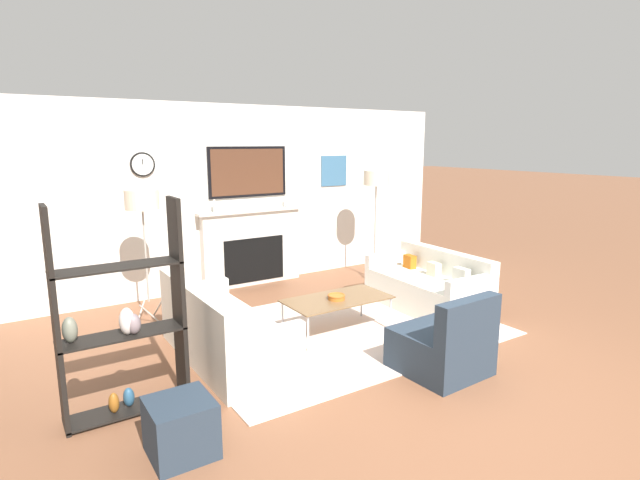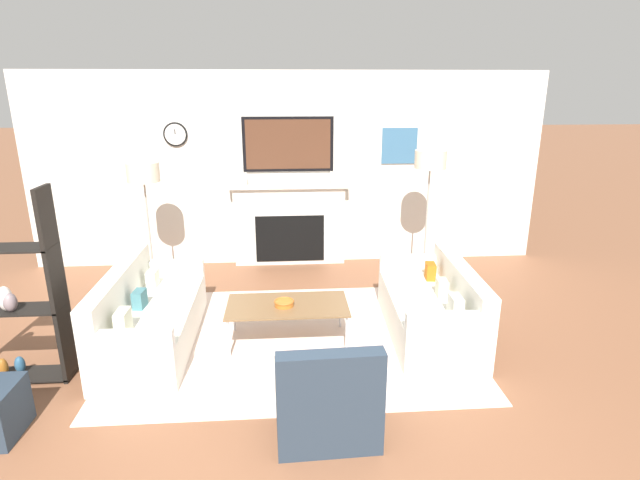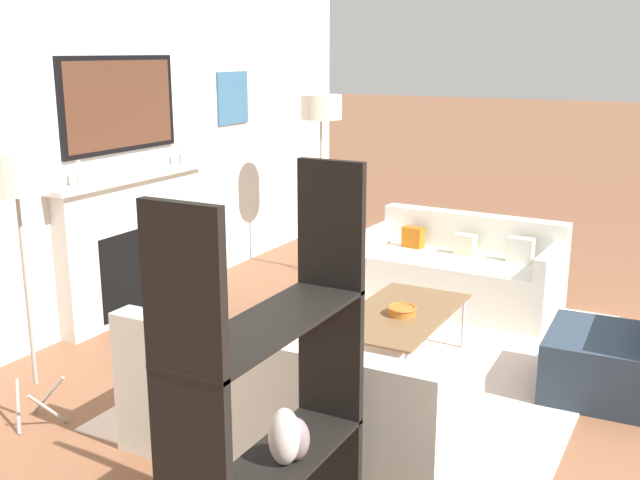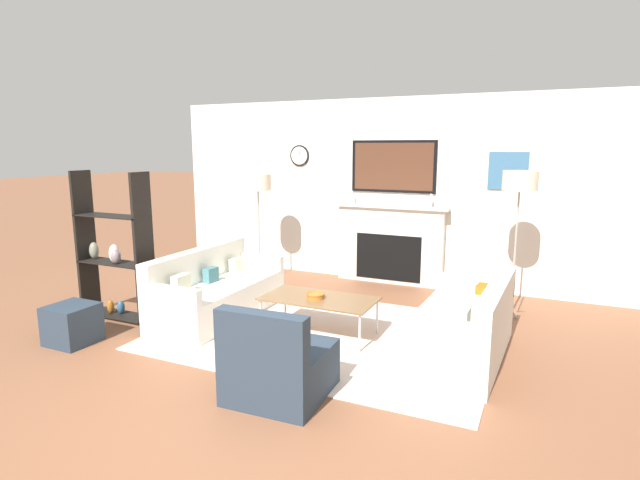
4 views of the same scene
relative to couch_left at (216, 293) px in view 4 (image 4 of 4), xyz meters
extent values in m
plane|color=brown|center=(1.44, -1.90, -0.28)|extent=(60.00, 60.00, 0.00)
cube|color=silver|center=(1.44, 2.43, 1.07)|extent=(7.24, 0.07, 2.70)
cube|color=beige|center=(1.44, 2.32, 0.28)|extent=(1.58, 0.16, 1.12)
cube|color=black|center=(1.44, 2.23, 0.12)|extent=(0.98, 0.01, 0.67)
cube|color=beige|center=(1.44, 2.30, 0.86)|extent=(1.70, 0.22, 0.04)
cylinder|color=#B2AD9E|center=(0.85, 2.27, 0.93)|extent=(0.04, 0.04, 0.10)
cylinder|color=white|center=(0.85, 2.27, 1.03)|extent=(0.03, 0.03, 0.09)
cylinder|color=#B2AD9E|center=(2.03, 2.27, 0.93)|extent=(0.04, 0.04, 0.10)
cylinder|color=white|center=(2.03, 2.27, 1.03)|extent=(0.03, 0.03, 0.09)
cube|color=black|center=(1.44, 2.39, 1.44)|extent=(1.26, 0.04, 0.75)
cube|color=#4C2D1E|center=(1.44, 2.37, 1.44)|extent=(1.17, 0.01, 0.68)
cylinder|color=black|center=(-0.08, 2.39, 1.58)|extent=(0.32, 0.02, 0.32)
cylinder|color=silver|center=(-0.08, 2.37, 1.58)|extent=(0.28, 0.00, 0.28)
cube|color=black|center=(-0.08, 2.37, 1.62)|extent=(0.01, 0.00, 0.07)
cube|color=#346084|center=(3.01, 2.39, 1.40)|extent=(0.50, 0.02, 0.50)
cube|color=beige|center=(1.44, 0.00, -0.28)|extent=(3.49, 2.54, 0.01)
cube|color=silver|center=(0.05, 0.00, -0.08)|extent=(0.77, 1.82, 0.41)
cube|color=silver|center=(-0.25, 0.00, 0.32)|extent=(0.17, 1.81, 0.38)
cube|color=silver|center=(0.04, 0.86, 0.22)|extent=(0.76, 0.10, 0.18)
cube|color=silver|center=(0.05, -0.85, 0.22)|extent=(0.76, 0.10, 0.18)
cube|color=beige|center=(-0.07, 0.54, 0.22)|extent=(0.11, 0.18, 0.18)
cube|color=#3C6B73|center=(-0.07, 0.00, 0.22)|extent=(0.11, 0.18, 0.18)
cube|color=beige|center=(-0.06, -0.54, 0.23)|extent=(0.10, 0.21, 0.21)
cube|color=silver|center=(2.84, 0.00, -0.07)|extent=(0.87, 1.67, 0.43)
cube|color=silver|center=(3.16, -0.01, 0.31)|extent=(0.23, 1.64, 0.32)
cube|color=silver|center=(2.80, -0.77, 0.24)|extent=(0.80, 0.13, 0.18)
cube|color=white|center=(2.87, 0.77, 0.24)|extent=(0.80, 0.13, 0.18)
cube|color=beige|center=(2.94, -0.48, 0.25)|extent=(0.11, 0.21, 0.21)
cube|color=beige|center=(2.96, 0.00, 0.24)|extent=(0.12, 0.19, 0.18)
cube|color=#B55A14|center=(2.98, 0.47, 0.24)|extent=(0.12, 0.19, 0.18)
cube|color=#263341|center=(1.65, -1.37, -0.08)|extent=(0.77, 0.79, 0.40)
cube|color=#263341|center=(1.66, -1.68, 0.32)|extent=(0.75, 0.17, 0.40)
cube|color=brown|center=(1.38, -0.05, 0.12)|extent=(1.21, 0.63, 0.02)
cylinder|color=#B7B7BC|center=(0.82, -0.32, -0.08)|extent=(0.02, 0.02, 0.40)
cylinder|color=#B7B7BC|center=(1.94, -0.32, -0.08)|extent=(0.02, 0.02, 0.40)
cylinder|color=#B7B7BC|center=(0.82, 0.22, -0.08)|extent=(0.02, 0.02, 0.40)
cylinder|color=#B7B7BC|center=(1.94, 0.22, -0.08)|extent=(0.02, 0.02, 0.40)
cylinder|color=#BA6523|center=(1.35, -0.08, 0.16)|extent=(0.19, 0.19, 0.05)
torus|color=#B35920|center=(1.35, -0.08, 0.18)|extent=(0.20, 0.20, 0.02)
cylinder|color=#9E998E|center=(-0.22, 1.56, -0.16)|extent=(0.09, 0.23, 0.26)
cylinder|color=#9E998E|center=(-0.41, 1.60, -0.16)|extent=(0.17, 0.19, 0.26)
cylinder|color=#9E998E|center=(-0.35, 1.42, -0.16)|extent=(0.23, 0.07, 0.26)
cylinder|color=#9E998E|center=(-0.33, 1.53, 0.53)|extent=(0.02, 0.02, 1.13)
cylinder|color=beige|center=(-0.33, 1.53, 1.21)|extent=(0.39, 0.39, 0.23)
cylinder|color=#9E998E|center=(3.31, 1.56, -0.15)|extent=(0.09, 0.23, 0.28)
cylinder|color=#9E998E|center=(3.13, 1.60, -0.15)|extent=(0.17, 0.19, 0.28)
cylinder|color=#9E998E|center=(3.18, 1.42, -0.15)|extent=(0.23, 0.07, 0.28)
cylinder|color=#9E998E|center=(3.21, 1.53, 0.60)|extent=(0.02, 0.02, 1.23)
cylinder|color=beige|center=(3.21, 1.53, 1.33)|extent=(0.39, 0.39, 0.23)
cube|color=black|center=(-1.49, -0.53, 0.58)|extent=(0.04, 0.28, 1.73)
cube|color=black|center=(-0.57, -0.53, 0.58)|extent=(0.04, 0.28, 1.73)
cube|color=black|center=(-1.03, -0.53, -0.25)|extent=(0.95, 0.28, 0.02)
cube|color=black|center=(-1.03, -0.53, 0.38)|extent=(0.95, 0.28, 0.01)
cube|color=black|center=(-1.03, -0.53, 0.94)|extent=(0.95, 0.28, 0.02)
ellipsoid|color=#295371|center=(-1.02, -0.50, -0.17)|extent=(0.09, 0.09, 0.16)
ellipsoid|color=silver|center=(-1.00, -0.56, 0.50)|extent=(0.12, 0.12, 0.22)
ellipsoid|color=gray|center=(-1.39, -0.50, 0.49)|extent=(0.11, 0.11, 0.20)
ellipsoid|color=gray|center=(-0.95, -0.58, 0.47)|extent=(0.11, 0.11, 0.17)
ellipsoid|color=#93551B|center=(-1.14, -0.55, -0.16)|extent=(0.08, 0.08, 0.17)
cube|color=#263341|center=(-0.84, -1.31, -0.08)|extent=(0.43, 0.43, 0.40)
camera|label=1|loc=(-1.75, -4.49, 1.88)|focal=28.00mm
camera|label=2|loc=(1.37, -4.61, 2.22)|focal=28.00mm
camera|label=3|loc=(-3.08, -1.82, 1.85)|focal=42.00mm
camera|label=4|loc=(3.52, -4.69, 1.71)|focal=28.00mm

